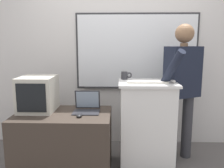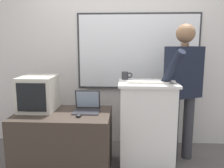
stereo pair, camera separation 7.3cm
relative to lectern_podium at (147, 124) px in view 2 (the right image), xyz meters
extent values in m
cube|color=silver|center=(-0.35, 0.73, 0.95)|extent=(6.40, 0.12, 2.92)
cube|color=#2D2D30|center=(-0.08, 0.66, 0.83)|extent=(1.70, 0.02, 1.05)
cube|color=white|center=(-0.08, 0.65, 0.83)|extent=(1.65, 0.02, 1.00)
cube|color=#2D2D30|center=(-0.08, 0.64, 0.32)|extent=(1.48, 0.04, 0.02)
cube|color=silver|center=(0.00, 0.00, -0.02)|extent=(0.61, 0.48, 0.99)
cube|color=silver|center=(0.00, 0.00, 0.49)|extent=(0.67, 0.52, 0.03)
cube|color=#382D26|center=(-0.96, -0.16, -0.17)|extent=(1.07, 0.68, 0.68)
cylinder|color=#333338|center=(0.33, 0.11, -0.11)|extent=(0.13, 0.13, 0.81)
cylinder|color=#333338|center=(0.54, 0.21, -0.11)|extent=(0.13, 0.13, 0.81)
cube|color=black|center=(0.44, 0.16, 0.61)|extent=(0.47, 0.38, 0.61)
cylinder|color=#8C6647|center=(0.44, 0.16, 0.93)|extent=(0.09, 0.09, 0.04)
sphere|color=#8C6647|center=(0.44, 0.16, 1.06)|extent=(0.22, 0.22, 0.22)
cylinder|color=black|center=(0.23, -0.12, 0.64)|extent=(0.26, 0.42, 0.51)
cylinder|color=black|center=(0.65, 0.27, 0.58)|extent=(0.08, 0.08, 0.58)
cube|color=#28282D|center=(-0.70, -0.13, 0.18)|extent=(0.30, 0.22, 0.01)
cube|color=#28282D|center=(-0.70, 0.00, 0.29)|extent=(0.29, 0.06, 0.22)
cube|color=#8C9EB2|center=(-0.70, -0.01, 0.30)|extent=(0.26, 0.04, 0.20)
cube|color=beige|center=(-0.01, -0.07, 0.52)|extent=(0.46, 0.11, 0.02)
ellipsoid|color=black|center=(-0.75, -0.29, 0.19)|extent=(0.06, 0.10, 0.03)
ellipsoid|color=silver|center=(0.28, -0.05, 0.52)|extent=(0.06, 0.10, 0.03)
cube|color=#BCB7A8|center=(-1.27, -0.05, 0.37)|extent=(0.39, 0.43, 0.40)
cube|color=black|center=(-1.27, -0.27, 0.37)|extent=(0.32, 0.01, 0.31)
cylinder|color=#333338|center=(-0.26, 0.19, 0.55)|extent=(0.08, 0.08, 0.10)
torus|color=#333338|center=(-0.21, 0.19, 0.56)|extent=(0.07, 0.02, 0.07)
camera|label=1|loc=(-0.33, -2.70, 0.96)|focal=38.00mm
camera|label=2|loc=(-0.26, -2.69, 0.96)|focal=38.00mm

